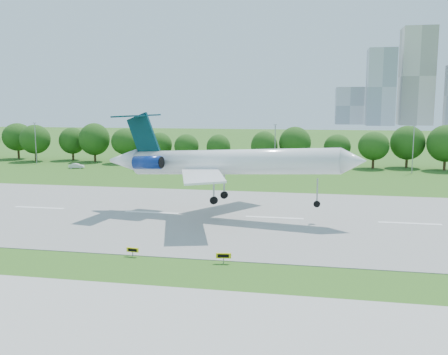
% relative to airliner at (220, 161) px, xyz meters
% --- Properties ---
extents(ground, '(600.00, 600.00, 0.00)m').
position_rel_airliner_xyz_m(ground, '(-11.28, -25.31, -8.72)').
color(ground, '#2B5917').
rests_on(ground, ground).
extents(runway, '(400.00, 45.00, 0.08)m').
position_rel_airliner_xyz_m(runway, '(-11.28, -0.31, -8.68)').
color(runway, gray).
rests_on(runway, ground).
extents(tree_line, '(288.40, 8.40, 10.40)m').
position_rel_airliner_xyz_m(tree_line, '(-11.28, 66.69, -2.53)').
color(tree_line, '#382314').
rests_on(tree_line, ground).
extents(light_poles, '(175.90, 0.25, 12.19)m').
position_rel_airliner_xyz_m(light_poles, '(-13.78, 56.69, -2.38)').
color(light_poles, gray).
rests_on(light_poles, ground).
extents(skyline, '(127.00, 52.00, 80.00)m').
position_rel_airliner_xyz_m(skyline, '(88.88, 365.30, 21.74)').
color(skyline, '#B2B2B7').
rests_on(skyline, ground).
extents(airliner, '(42.14, 30.39, 13.99)m').
position_rel_airliner_xyz_m(airliner, '(0.00, 0.00, 0.00)').
color(airliner, white).
rests_on(airliner, ground).
extents(taxi_sign_centre, '(1.50, 0.34, 1.05)m').
position_rel_airliner_xyz_m(taxi_sign_centre, '(-5.75, -23.07, -7.95)').
color(taxi_sign_centre, gray).
rests_on(taxi_sign_centre, ground).
extents(taxi_sign_right, '(1.70, 0.42, 1.19)m').
position_rel_airliner_xyz_m(taxi_sign_right, '(5.12, -23.63, -7.84)').
color(taxi_sign_right, gray).
rests_on(taxi_sign_right, ground).
extents(service_vehicle_a, '(4.33, 2.33, 1.36)m').
position_rel_airliner_xyz_m(service_vehicle_a, '(-50.34, 50.20, -8.04)').
color(service_vehicle_a, silver).
rests_on(service_vehicle_a, ground).
extents(service_vehicle_b, '(3.51, 1.76, 1.15)m').
position_rel_airliner_xyz_m(service_vehicle_b, '(-31.21, 48.20, -8.15)').
color(service_vehicle_b, white).
rests_on(service_vehicle_b, ground).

